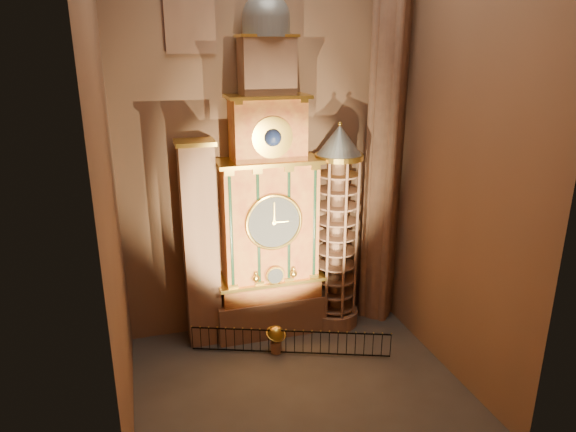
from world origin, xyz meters
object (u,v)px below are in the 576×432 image
object	(u,v)px
portrait_tower	(200,245)
stair_turret	(337,231)
astronomical_clock	(269,209)
celestial_globe	(276,337)
iron_railing	(290,342)

from	to	relation	value
portrait_tower	stair_turret	size ratio (longest dim) A/B	0.94
astronomical_clock	stair_turret	xyz separation A→B (m)	(3.50, -0.26, -1.41)
astronomical_clock	portrait_tower	distance (m)	3.73
portrait_tower	stair_turret	xyz separation A→B (m)	(6.90, -0.28, 0.12)
astronomical_clock	portrait_tower	xyz separation A→B (m)	(-3.40, 0.02, -1.53)
portrait_tower	celestial_globe	bearing A→B (deg)	-35.33
portrait_tower	iron_railing	xyz separation A→B (m)	(3.74, -2.57, -4.48)
astronomical_clock	stair_turret	world-z (taller)	astronomical_clock
celestial_globe	portrait_tower	bearing A→B (deg)	144.67
portrait_tower	stair_turret	bearing A→B (deg)	-2.33
stair_turret	celestial_globe	world-z (taller)	stair_turret
astronomical_clock	iron_railing	xyz separation A→B (m)	(0.34, -2.55, -6.01)
astronomical_clock	celestial_globe	size ratio (longest dim) A/B	11.76
portrait_tower	iron_railing	distance (m)	6.37
portrait_tower	stair_turret	distance (m)	6.91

